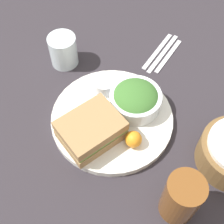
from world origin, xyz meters
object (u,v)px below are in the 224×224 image
salad_bowl (135,99)px  drink_glass (181,198)px  plate (112,118)px  knife (163,53)px  fork (157,51)px  water_glass (63,51)px  sandwich (91,130)px  dressing_cup (104,85)px  spoon (168,56)px

salad_bowl → drink_glass: bearing=52.4°
plate → knife: (-0.27, -0.01, -0.01)m
fork → water_glass: size_ratio=1.85×
sandwich → salad_bowl: bearing=165.2°
salad_bowl → knife: salad_bowl is taller
fork → drink_glass: bearing=-146.8°
dressing_cup → spoon: bearing=161.7°
salad_bowl → water_glass: (-0.02, -0.25, -0.00)m
fork → water_glass: water_glass is taller
plate → spoon: plate is taller
plate → dressing_cup: 0.09m
salad_bowl → sandwich: bearing=-14.8°
plate → spoon: (-0.27, 0.01, -0.01)m
drink_glass → water_glass: (-0.19, -0.46, -0.02)m
plate → fork: bearing=-173.9°
salad_bowl → fork: salad_bowl is taller
spoon → water_glass: size_ratio=1.67×
sandwich → dressing_cup: sandwich is taller
sandwich → water_glass: bearing=-126.1°
drink_glass → water_glass: 0.50m
knife → sandwich: bearing=178.3°
sandwich → dressing_cup: (-0.13, -0.06, -0.01)m
water_glass → knife: bearing=131.4°
dressing_cup → knife: dressing_cup is taller
fork → knife: bearing=-90.0°
knife → spoon: bearing=-90.0°
salad_bowl → spoon: (-0.21, -0.02, -0.04)m
drink_glass → knife: drink_glass is taller
plate → fork: 0.27m
plate → water_glass: water_glass is taller
water_glass → fork: bearing=133.8°
drink_glass → spoon: bearing=-148.4°
fork → spoon: bearing=-90.0°
dressing_cup → water_glass: 0.16m
dressing_cup → fork: dressing_cup is taller
fork → spoon: same height
fork → water_glass: (0.19, -0.20, 0.04)m
water_glass → plate: bearing=69.3°
salad_bowl → fork: bearing=-165.0°
dressing_cup → water_glass: water_glass is taller
spoon → drink_glass: bearing=-150.7°
sandwich → drink_glass: size_ratio=1.27×
dressing_cup → sandwich: bearing=23.6°
drink_glass → salad_bowl: bearing=-127.6°
salad_bowl → water_glass: size_ratio=1.43×
plate → drink_glass: 0.26m
dressing_cup → water_glass: bearing=-99.7°
plate → knife: size_ratio=1.73×
fork → water_glass: bearing=131.5°
dressing_cup → spoon: dressing_cup is taller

